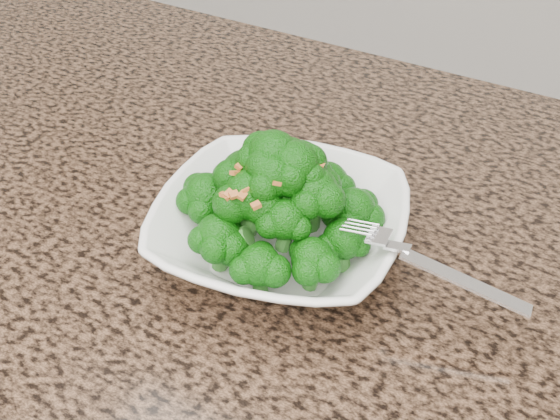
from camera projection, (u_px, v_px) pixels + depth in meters
The scene contains 5 objects.
granite_counter at pixel (93, 273), 0.65m from camera, with size 1.64×1.04×0.03m, color brown.
bowl at pixel (280, 229), 0.63m from camera, with size 0.22×0.22×0.05m, color white.
broccoli_pile at pixel (280, 170), 0.59m from camera, with size 0.20×0.20×0.08m, color #10610B, non-canonical shape.
garlic_topping at pixel (280, 128), 0.57m from camera, with size 0.12×0.12×0.01m, color orange, non-canonical shape.
fork at pixel (402, 249), 0.56m from camera, with size 0.18×0.03×0.01m, color silver, non-canonical shape.
Camera 1 is at (0.39, -0.02, 1.34)m, focal length 45.00 mm.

